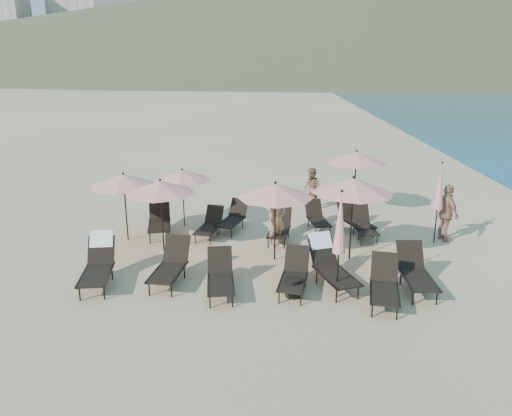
{
  "coord_description": "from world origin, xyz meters",
  "views": [
    {
      "loc": [
        -1.0,
        -11.58,
        5.68
      ],
      "look_at": [
        -1.28,
        3.5,
        1.1
      ],
      "focal_mm": 35.0,
      "sensor_mm": 36.0,
      "label": 1
    }
  ],
  "objects_px": {
    "lounger_4": "(384,284)",
    "lounger_8": "(233,217)",
    "umbrella_open_1": "(275,191)",
    "umbrella_closed_1": "(440,187)",
    "lounger_2": "(220,276)",
    "lounger_10": "(317,217)",
    "lounger_1": "(170,265)",
    "side_table_1": "(293,287)",
    "lounger_7": "(210,224)",
    "lounger_0": "(98,263)",
    "umbrella_closed_0": "(340,224)",
    "umbrella_open_3": "(182,175)",
    "umbrella_open_4": "(356,157)",
    "side_table_0": "(220,270)",
    "lounger_3": "(294,274)",
    "lounger_12": "(354,218)",
    "beachgoer_c": "(447,213)",
    "lounger_9": "(280,227)",
    "umbrella_open_5": "(124,180)",
    "lounger_13": "(330,264)",
    "lounger_5": "(416,271)",
    "umbrella_open_0": "(160,187)",
    "lounger_6": "(159,219)",
    "lounger_11": "(364,224)",
    "beachgoer_a": "(277,218)",
    "beachgoer_b": "(311,189)",
    "umbrella_open_2": "(353,186)"
  },
  "relations": [
    {
      "from": "lounger_1",
      "to": "side_table_1",
      "type": "distance_m",
      "value": 3.27
    },
    {
      "from": "lounger_7",
      "to": "umbrella_open_3",
      "type": "height_order",
      "value": "umbrella_open_3"
    },
    {
      "from": "side_table_0",
      "to": "lounger_1",
      "type": "bearing_deg",
      "value": -166.48
    },
    {
      "from": "umbrella_open_4",
      "to": "lounger_12",
      "type": "bearing_deg",
      "value": -99.12
    },
    {
      "from": "lounger_1",
      "to": "beachgoer_b",
      "type": "height_order",
      "value": "beachgoer_b"
    },
    {
      "from": "lounger_0",
      "to": "lounger_10",
      "type": "distance_m",
      "value": 7.54
    },
    {
      "from": "lounger_2",
      "to": "lounger_5",
      "type": "height_order",
      "value": "lounger_5"
    },
    {
      "from": "lounger_4",
      "to": "lounger_5",
      "type": "distance_m",
      "value": 1.19
    },
    {
      "from": "lounger_13",
      "to": "side_table_1",
      "type": "bearing_deg",
      "value": -163.39
    },
    {
      "from": "lounger_12",
      "to": "beachgoer_c",
      "type": "height_order",
      "value": "beachgoer_c"
    },
    {
      "from": "lounger_7",
      "to": "lounger_8",
      "type": "height_order",
      "value": "lounger_8"
    },
    {
      "from": "lounger_3",
      "to": "lounger_4",
      "type": "xyz_separation_m",
      "value": [
        2.13,
        -0.59,
        0.02
      ]
    },
    {
      "from": "lounger_10",
      "to": "side_table_0",
      "type": "xyz_separation_m",
      "value": [
        -2.98,
        -4.01,
        -0.19
      ]
    },
    {
      "from": "umbrella_open_2",
      "to": "beachgoer_a",
      "type": "distance_m",
      "value": 2.68
    },
    {
      "from": "lounger_7",
      "to": "lounger_4",
      "type": "bearing_deg",
      "value": -31.71
    },
    {
      "from": "umbrella_open_5",
      "to": "side_table_0",
      "type": "relative_size",
      "value": 5.07
    },
    {
      "from": "lounger_11",
      "to": "umbrella_open_3",
      "type": "height_order",
      "value": "umbrella_open_3"
    },
    {
      "from": "umbrella_closed_0",
      "to": "lounger_0",
      "type": "bearing_deg",
      "value": 173.56
    },
    {
      "from": "lounger_9",
      "to": "lounger_12",
      "type": "distance_m",
      "value": 2.69
    },
    {
      "from": "lounger_9",
      "to": "lounger_2",
      "type": "bearing_deg",
      "value": -103.1
    },
    {
      "from": "lounger_4",
      "to": "side_table_1",
      "type": "height_order",
      "value": "lounger_4"
    },
    {
      "from": "lounger_0",
      "to": "lounger_7",
      "type": "bearing_deg",
      "value": 47.61
    },
    {
      "from": "lounger_5",
      "to": "umbrella_open_0",
      "type": "height_order",
      "value": "umbrella_open_0"
    },
    {
      "from": "lounger_4",
      "to": "lounger_8",
      "type": "distance_m",
      "value": 6.53
    },
    {
      "from": "lounger_6",
      "to": "lounger_9",
      "type": "distance_m",
      "value": 4.03
    },
    {
      "from": "lounger_5",
      "to": "umbrella_closed_1",
      "type": "height_order",
      "value": "umbrella_closed_1"
    },
    {
      "from": "lounger_6",
      "to": "lounger_11",
      "type": "bearing_deg",
      "value": -11.82
    },
    {
      "from": "lounger_7",
      "to": "lounger_13",
      "type": "height_order",
      "value": "lounger_13"
    },
    {
      "from": "umbrella_open_1",
      "to": "beachgoer_a",
      "type": "height_order",
      "value": "umbrella_open_1"
    },
    {
      "from": "lounger_10",
      "to": "side_table_0",
      "type": "distance_m",
      "value": 5.0
    },
    {
      "from": "umbrella_open_1",
      "to": "beachgoer_b",
      "type": "relative_size",
      "value": 1.44
    },
    {
      "from": "lounger_0",
      "to": "lounger_7",
      "type": "height_order",
      "value": "lounger_0"
    },
    {
      "from": "umbrella_closed_0",
      "to": "lounger_4",
      "type": "bearing_deg",
      "value": -12.79
    },
    {
      "from": "lounger_1",
      "to": "umbrella_open_3",
      "type": "xyz_separation_m",
      "value": [
        -0.35,
        4.5,
        1.34
      ]
    },
    {
      "from": "lounger_13",
      "to": "umbrella_open_5",
      "type": "relative_size",
      "value": 0.9
    },
    {
      "from": "lounger_0",
      "to": "umbrella_open_4",
      "type": "bearing_deg",
      "value": 31.65
    },
    {
      "from": "lounger_2",
      "to": "lounger_10",
      "type": "bearing_deg",
      "value": 53.52
    },
    {
      "from": "lounger_2",
      "to": "lounger_10",
      "type": "height_order",
      "value": "lounger_2"
    },
    {
      "from": "umbrella_open_4",
      "to": "side_table_1",
      "type": "relative_size",
      "value": 5.21
    },
    {
      "from": "lounger_12",
      "to": "umbrella_closed_1",
      "type": "relative_size",
      "value": 0.71
    },
    {
      "from": "umbrella_open_4",
      "to": "lounger_2",
      "type": "bearing_deg",
      "value": -123.64
    },
    {
      "from": "lounger_8",
      "to": "lounger_3",
      "type": "bearing_deg",
      "value": -49.77
    },
    {
      "from": "umbrella_open_1",
      "to": "umbrella_closed_1",
      "type": "distance_m",
      "value": 5.33
    },
    {
      "from": "lounger_1",
      "to": "lounger_8",
      "type": "bearing_deg",
      "value": 79.35
    },
    {
      "from": "lounger_3",
      "to": "lounger_5",
      "type": "distance_m",
      "value": 3.08
    },
    {
      "from": "lounger_9",
      "to": "umbrella_closed_0",
      "type": "distance_m",
      "value": 4.45
    },
    {
      "from": "umbrella_open_3",
      "to": "side_table_0",
      "type": "height_order",
      "value": "umbrella_open_3"
    },
    {
      "from": "lounger_4",
      "to": "beachgoer_c",
      "type": "relative_size",
      "value": 0.99
    },
    {
      "from": "lounger_1",
      "to": "lounger_2",
      "type": "bearing_deg",
      "value": -16.3
    },
    {
      "from": "umbrella_open_3",
      "to": "umbrella_open_5",
      "type": "height_order",
      "value": "umbrella_open_5"
    }
  ]
}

